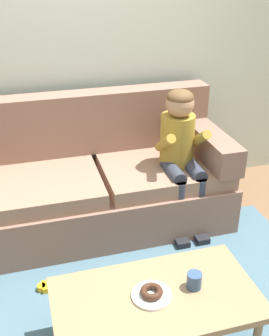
{
  "coord_description": "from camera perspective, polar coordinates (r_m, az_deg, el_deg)",
  "views": [
    {
      "loc": [
        -0.52,
        -2.02,
        1.98
      ],
      "look_at": [
        0.18,
        0.45,
        0.65
      ],
      "focal_mm": 44.65,
      "sensor_mm": 36.0,
      "label": 1
    }
  ],
  "objects": [
    {
      "name": "wall_back",
      "position": [
        3.5,
        -7.37,
        17.68
      ],
      "size": [
        8.0,
        0.1,
        2.8
      ],
      "primitive_type": "cube",
      "color": "beige",
      "rests_on": "ground"
    },
    {
      "name": "person_child",
      "position": [
        3.17,
        6.32,
        2.81
      ],
      "size": [
        0.34,
        0.58,
        1.1
      ],
      "color": "olive",
      "rests_on": "ground"
    },
    {
      "name": "toy_controller",
      "position": [
        2.9,
        -10.84,
        -15.5
      ],
      "size": [
        0.23,
        0.09,
        0.05
      ],
      "rotation": [
        0.0,
        0.0,
        -0.04
      ],
      "color": "gold",
      "rests_on": "ground"
    },
    {
      "name": "plate",
      "position": [
        2.26,
        2.22,
        -16.97
      ],
      "size": [
        0.21,
        0.21,
        0.01
      ],
      "primitive_type": "cylinder",
      "color": "white",
      "rests_on": "coffee_table"
    },
    {
      "name": "couch",
      "position": [
        3.34,
        -4.87,
        -1.8
      ],
      "size": [
        1.99,
        0.9,
        1.0
      ],
      "color": "#846051",
      "rests_on": "ground"
    },
    {
      "name": "donut",
      "position": [
        2.24,
        2.24,
        -16.51
      ],
      "size": [
        0.17,
        0.17,
        0.04
      ],
      "primitive_type": "torus",
      "rotation": [
        0.0,
        0.0,
        2.33
      ],
      "color": "#422619",
      "rests_on": "plate"
    },
    {
      "name": "coffee_table",
      "position": [
        2.29,
        2.96,
        -17.74
      ],
      "size": [
        1.07,
        0.59,
        0.4
      ],
      "color": "#937551",
      "rests_on": "ground"
    },
    {
      "name": "mug",
      "position": [
        2.3,
        8.15,
        -14.97
      ],
      "size": [
        0.08,
        0.08,
        0.09
      ],
      "primitive_type": "cylinder",
      "color": "#334C72",
      "rests_on": "coffee_table"
    },
    {
      "name": "area_rug",
      "position": [
        2.7,
        0.5,
        -19.56
      ],
      "size": [
        2.63,
        1.85,
        0.01
      ],
      "primitive_type": "cube",
      "color": "#476675",
      "rests_on": "ground"
    },
    {
      "name": "ground",
      "position": [
        2.87,
        -0.96,
        -16.13
      ],
      "size": [
        10.0,
        10.0,
        0.0
      ],
      "primitive_type": "plane",
      "color": "brown"
    }
  ]
}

